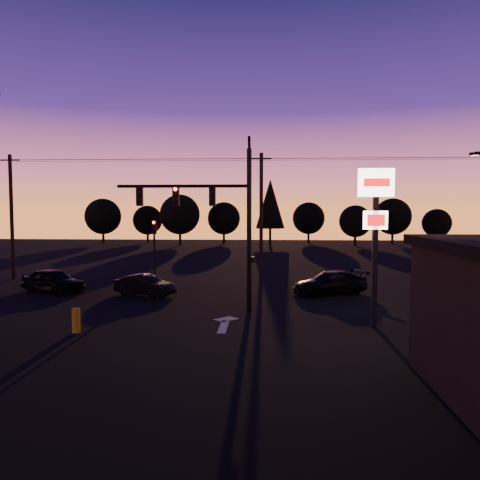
% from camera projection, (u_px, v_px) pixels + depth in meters
% --- Properties ---
extents(ground, '(120.00, 120.00, 0.00)m').
position_uv_depth(ground, '(209.00, 333.00, 19.18)').
color(ground, black).
rests_on(ground, ground).
extents(lane_arrow, '(1.20, 3.10, 0.01)m').
position_uv_depth(lane_arrow, '(225.00, 323.00, 20.81)').
color(lane_arrow, beige).
rests_on(lane_arrow, ground).
extents(traffic_signal_mast, '(6.79, 0.52, 8.58)m').
position_uv_depth(traffic_signal_mast, '(216.00, 212.00, 22.84)').
color(traffic_signal_mast, black).
rests_on(traffic_signal_mast, ground).
extents(secondary_signal, '(0.30, 0.31, 4.35)m').
position_uv_depth(secondary_signal, '(154.00, 243.00, 30.71)').
color(secondary_signal, black).
rests_on(secondary_signal, ground).
extents(pylon_sign, '(1.50, 0.28, 6.80)m').
position_uv_depth(pylon_sign, '(376.00, 213.00, 19.98)').
color(pylon_sign, black).
rests_on(pylon_sign, ground).
extents(utility_pole_0, '(1.40, 0.26, 9.00)m').
position_uv_depth(utility_pole_0, '(12.00, 216.00, 33.69)').
color(utility_pole_0, black).
rests_on(utility_pole_0, ground).
extents(utility_pole_1, '(1.40, 0.26, 9.00)m').
position_uv_depth(utility_pole_1, '(261.00, 216.00, 32.73)').
color(utility_pole_1, black).
rests_on(utility_pole_1, ground).
extents(power_wires, '(36.00, 1.22, 0.07)m').
position_uv_depth(power_wires, '(261.00, 159.00, 32.47)').
color(power_wires, black).
rests_on(power_wires, ground).
extents(bollard, '(0.33, 0.33, 1.00)m').
position_uv_depth(bollard, '(76.00, 320.00, 19.19)').
color(bollard, gold).
rests_on(bollard, ground).
extents(tree_0, '(5.36, 5.36, 6.74)m').
position_uv_depth(tree_0, '(103.00, 216.00, 69.93)').
color(tree_0, black).
rests_on(tree_0, ground).
extents(tree_1, '(4.54, 4.54, 5.71)m').
position_uv_depth(tree_1, '(148.00, 220.00, 72.63)').
color(tree_1, black).
rests_on(tree_1, ground).
extents(tree_2, '(5.77, 5.78, 7.26)m').
position_uv_depth(tree_2, '(180.00, 215.00, 67.27)').
color(tree_2, black).
rests_on(tree_2, ground).
extents(tree_3, '(4.95, 4.95, 6.22)m').
position_uv_depth(tree_3, '(224.00, 218.00, 70.97)').
color(tree_3, black).
rests_on(tree_3, ground).
extents(tree_4, '(4.18, 4.18, 9.50)m').
position_uv_depth(tree_4, '(270.00, 204.00, 67.46)').
color(tree_4, black).
rests_on(tree_4, ground).
extents(tree_5, '(4.95, 4.95, 6.22)m').
position_uv_depth(tree_5, '(309.00, 218.00, 72.26)').
color(tree_5, black).
rests_on(tree_5, ground).
extents(tree_6, '(4.54, 4.54, 5.71)m').
position_uv_depth(tree_6, '(355.00, 221.00, 65.98)').
color(tree_6, black).
rests_on(tree_6, ground).
extents(tree_7, '(5.36, 5.36, 6.74)m').
position_uv_depth(tree_7, '(393.00, 217.00, 68.61)').
color(tree_7, black).
rests_on(tree_7, ground).
extents(tree_8, '(4.12, 4.12, 5.19)m').
position_uv_depth(tree_8, '(437.00, 223.00, 67.35)').
color(tree_8, black).
rests_on(tree_8, ground).
extents(car_left, '(4.53, 3.24, 1.43)m').
position_uv_depth(car_left, '(53.00, 280.00, 28.65)').
color(car_left, black).
rests_on(car_left, ground).
extents(car_mid, '(3.92, 2.70, 1.22)m').
position_uv_depth(car_mid, '(145.00, 285.00, 27.51)').
color(car_mid, black).
rests_on(car_mid, ground).
extents(car_right, '(5.01, 3.66, 1.35)m').
position_uv_depth(car_right, '(330.00, 283.00, 28.00)').
color(car_right, black).
rests_on(car_right, ground).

